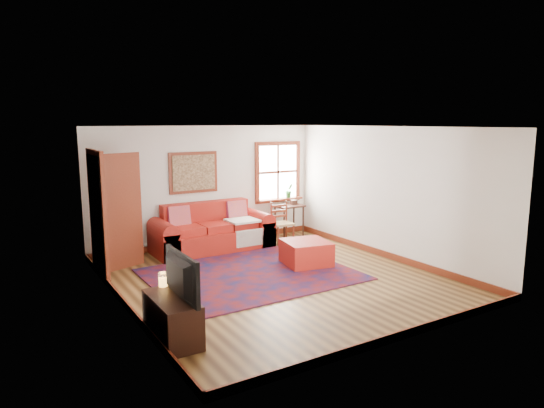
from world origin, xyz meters
TOP-DOWN VIEW (x-y plane):
  - ground at (0.00, 0.00)m, footprint 5.50×5.50m
  - room_envelope at (0.00, 0.02)m, footprint 5.04×5.54m
  - window at (1.78, 2.70)m, footprint 1.18×0.20m
  - doorway at (-2.21, 1.78)m, footprint 0.89×1.08m
  - framed_artwork at (-0.30, 2.71)m, footprint 1.05×0.07m
  - persian_rug at (-0.25, 0.39)m, footprint 3.35×2.69m
  - red_leather_sofa at (-0.11, 2.28)m, footprint 2.41×1.00m
  - red_ottoman at (0.89, 0.38)m, footprint 0.91×0.91m
  - side_table at (1.84, 2.37)m, footprint 0.61×0.46m
  - ladder_back_chair at (1.34, 1.93)m, footprint 0.46×0.44m
  - media_cabinet at (-2.27, -1.31)m, footprint 0.43×0.96m
  - television at (-2.25, -1.38)m, footprint 0.13×0.95m
  - candle_hurricane at (-2.22, -0.87)m, footprint 0.12×0.12m

SIDE VIEW (x-z plane):
  - ground at x=0.00m, z-range 0.00..0.00m
  - persian_rug at x=-0.25m, z-range 0.00..0.02m
  - red_ottoman at x=0.89m, z-range 0.00..0.44m
  - media_cabinet at x=-2.27m, z-range 0.00..0.53m
  - red_leather_sofa at x=-0.11m, z-range -0.16..0.79m
  - ladder_back_chair at x=1.34m, z-range 0.03..0.93m
  - side_table at x=1.84m, z-range 0.24..0.97m
  - candle_hurricane at x=-2.22m, z-range 0.52..0.70m
  - television at x=-2.25m, z-range 0.53..1.08m
  - doorway at x=-2.21m, z-range 0.00..2.14m
  - window at x=1.78m, z-range 0.62..2.00m
  - framed_artwork at x=-0.30m, z-range 1.13..1.98m
  - room_envelope at x=0.00m, z-range 0.39..2.91m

